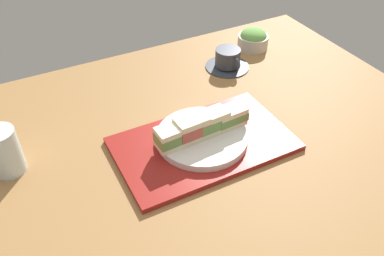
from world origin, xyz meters
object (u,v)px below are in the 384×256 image
sandwich_farmost (230,117)px  salad_bowl (253,39)px  coffee_cup (228,60)px  drinking_glass (4,151)px  sandwich_plate (202,137)px  sandwich_inner_near (193,128)px  sandwich_nearmost (173,137)px  sandwich_inner_far (212,122)px

sandwich_farmost → salad_bowl: sandwich_farmost is taller
sandwich_farmost → coffee_cup: (17.09, 28.53, -2.86)cm
drinking_glass → coffee_cup: bearing=13.0°
sandwich_plate → coffee_cup: size_ratio=1.63×
sandwich_farmost → sandwich_inner_near: bearing=-177.8°
sandwich_inner_near → sandwich_farmost: size_ratio=0.97×
sandwich_nearmost → coffee_cup: bearing=41.3°
sandwich_farmost → coffee_cup: bearing=59.1°
sandwich_plate → drinking_glass: size_ratio=1.98×
sandwich_nearmost → salad_bowl: size_ratio=0.80×
sandwich_nearmost → sandwich_inner_near: size_ratio=1.00×
sandwich_inner_far → coffee_cup: size_ratio=0.60×
sandwich_inner_near → salad_bowl: size_ratio=0.80×
sandwich_inner_near → drinking_glass: size_ratio=0.72×
sandwich_inner_far → sandwich_farmost: sandwich_inner_far is taller
salad_bowl → sandwich_farmost: bearing=-131.6°
sandwich_plate → sandwich_inner_near: sandwich_inner_near is taller
sandwich_farmost → drinking_glass: bearing=166.5°
sandwich_inner_far → drinking_glass: bearing=164.8°
sandwich_inner_near → salad_bowl: 55.71cm
coffee_cup → drinking_glass: size_ratio=1.22×
salad_bowl → coffee_cup: bearing=-153.8°
sandwich_inner_near → salad_bowl: (42.36, 36.07, -2.92)cm
sandwich_inner_near → sandwich_plate: bearing=2.2°
sandwich_plate → drinking_glass: drinking_glass is taller
salad_bowl → drinking_glass: drinking_glass is taller
sandwich_inner_far → coffee_cup: bearing=52.0°
salad_bowl → coffee_cup: size_ratio=0.74×
sandwich_inner_far → coffee_cup: (22.47, 28.73, -3.33)cm
sandwich_farmost → salad_bowl: 47.72cm
coffee_cup → sandwich_plate: bearing=-131.1°
sandwich_nearmost → sandwich_farmost: sandwich_nearmost is taller
sandwich_inner_near → sandwich_inner_far: size_ratio=0.99×
sandwich_plate → sandwich_inner_far: bearing=2.2°
sandwich_inner_far → coffee_cup: sandwich_inner_far is taller
sandwich_inner_far → salad_bowl: size_ratio=0.81×
coffee_cup → sandwich_nearmost: bearing=-138.7°
coffee_cup → sandwich_inner_far: bearing=-128.0°
sandwich_inner_far → salad_bowl: sandwich_inner_far is taller
drinking_glass → sandwich_farmost: bearing=-13.5°
sandwich_inner_far → salad_bowl: (36.99, 35.87, -2.80)cm
sandwich_nearmost → sandwich_inner_near: bearing=2.2°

